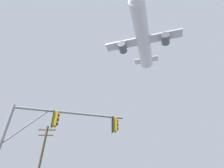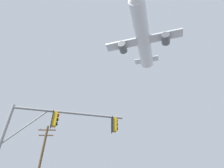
{
  "view_description": "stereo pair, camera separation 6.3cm",
  "coord_description": "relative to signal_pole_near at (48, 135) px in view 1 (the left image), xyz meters",
  "views": [
    {
      "loc": [
        -0.52,
        -3.15,
        1.45
      ],
      "look_at": [
        0.11,
        17.26,
        16.04
      ],
      "focal_mm": 29.02,
      "sensor_mm": 36.0,
      "label": 1
    },
    {
      "loc": [
        -0.46,
        -3.15,
        1.45
      ],
      "look_at": [
        0.11,
        17.26,
        16.04
      ],
      "focal_mm": 29.02,
      "sensor_mm": 36.0,
      "label": 2
    }
  ],
  "objects": [
    {
      "name": "signal_pole_near",
      "position": [
        0.0,
        0.0,
        0.0
      ],
      "size": [
        6.76,
        1.52,
        6.75
      ],
      "color": "gray",
      "rests_on": "ground"
    },
    {
      "name": "utility_pole",
      "position": [
        -4.26,
        12.2,
        0.5
      ],
      "size": [
        2.2,
        0.28,
        10.58
      ],
      "color": "brown",
      "rests_on": "ground"
    },
    {
      "name": "airplane",
      "position": [
        13.8,
        26.13,
        39.98
      ],
      "size": [
        23.04,
        29.83,
        8.23
      ],
      "color": "white"
    }
  ]
}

